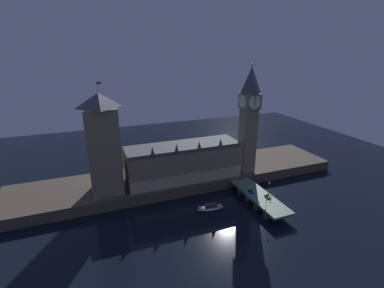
# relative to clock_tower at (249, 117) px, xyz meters

# --- Properties ---
(ground_plane) EXTENTS (400.00, 400.00, 0.00)m
(ground_plane) POSITION_rel_clock_tower_xyz_m (-42.19, -26.08, -44.68)
(ground_plane) COLOR black
(embankment) EXTENTS (220.00, 42.00, 6.70)m
(embankment) POSITION_rel_clock_tower_xyz_m (-42.19, 12.92, -41.33)
(embankment) COLOR #4C4438
(embankment) RESTS_ON ground_plane
(parliament_hall) EXTENTS (72.68, 22.64, 27.19)m
(parliament_hall) POSITION_rel_clock_tower_xyz_m (-43.72, 5.57, -26.69)
(parliament_hall) COLOR #7F7056
(parliament_hall) RESTS_ON embankment
(clock_tower) EXTENTS (11.31, 11.42, 71.68)m
(clock_tower) POSITION_rel_clock_tower_xyz_m (0.00, 0.00, 0.00)
(clock_tower) COLOR #7F7056
(clock_tower) RESTS_ON embankment
(victoria_tower) EXTENTS (17.81, 17.81, 64.09)m
(victoria_tower) POSITION_rel_clock_tower_xyz_m (-91.59, 4.15, -8.80)
(victoria_tower) COLOR #7F7056
(victoria_tower) RESTS_ON embankment
(bridge) EXTENTS (13.27, 46.00, 5.64)m
(bridge) POSITION_rel_clock_tower_xyz_m (-9.28, -31.08, -40.92)
(bridge) COLOR #4C7560
(bridge) RESTS_ON ground_plane
(car_northbound_lead) EXTENTS (1.98, 4.32, 1.40)m
(car_northbound_lead) POSITION_rel_clock_tower_xyz_m (-12.20, -26.39, -38.39)
(car_northbound_lead) COLOR navy
(car_northbound_lead) RESTS_ON bridge
(car_southbound_lead) EXTENTS (1.84, 4.26, 1.58)m
(car_southbound_lead) POSITION_rel_clock_tower_xyz_m (-6.36, -34.77, -38.30)
(car_southbound_lead) COLOR yellow
(car_southbound_lead) RESTS_ON bridge
(pedestrian_near_rail) EXTENTS (0.38, 0.38, 1.58)m
(pedestrian_near_rail) POSITION_rel_clock_tower_xyz_m (-15.12, -39.45, -38.21)
(pedestrian_near_rail) COLOR black
(pedestrian_near_rail) RESTS_ON bridge
(pedestrian_mid_walk) EXTENTS (0.38, 0.38, 1.66)m
(pedestrian_mid_walk) POSITION_rel_clock_tower_xyz_m (-3.44, -34.59, -38.17)
(pedestrian_mid_walk) COLOR black
(pedestrian_mid_walk) RESTS_ON bridge
(pedestrian_far_rail) EXTENTS (0.38, 0.38, 1.70)m
(pedestrian_far_rail) POSITION_rel_clock_tower_xyz_m (-15.12, -21.94, -38.15)
(pedestrian_far_rail) COLOR black
(pedestrian_far_rail) RESTS_ON bridge
(street_lamp_near) EXTENTS (1.34, 0.60, 6.25)m
(street_lamp_near) POSITION_rel_clock_tower_xyz_m (-15.52, -45.80, -35.13)
(street_lamp_near) COLOR #2D3333
(street_lamp_near) RESTS_ON bridge
(street_lamp_mid) EXTENTS (1.34, 0.60, 7.22)m
(street_lamp_mid) POSITION_rel_clock_tower_xyz_m (-3.04, -31.08, -34.54)
(street_lamp_mid) COLOR #2D3333
(street_lamp_mid) RESTS_ON bridge
(street_lamp_far) EXTENTS (1.34, 0.60, 6.79)m
(street_lamp_far) POSITION_rel_clock_tower_xyz_m (-15.52, -16.36, -34.80)
(street_lamp_far) COLOR #2D3333
(street_lamp_far) RESTS_ON bridge
(boat_upstream) EXTENTS (15.77, 6.44, 3.73)m
(boat_upstream) POSITION_rel_clock_tower_xyz_m (-38.77, -26.88, -43.32)
(boat_upstream) COLOR white
(boat_upstream) RESTS_ON ground_plane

